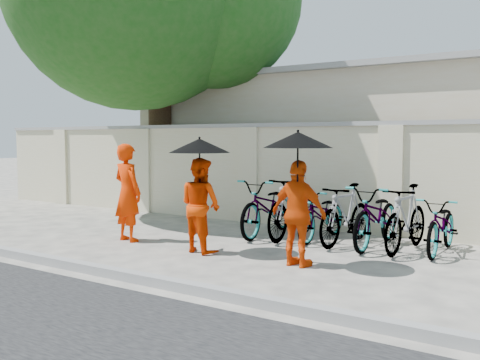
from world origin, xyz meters
The scene contains 16 objects.
ground centered at (0.00, 0.00, 0.00)m, with size 80.00×80.00×0.00m, color #B9B1A1.
kerb centered at (0.00, -1.70, 0.06)m, with size 40.00×0.16×0.12m, color gray.
compound_wall centered at (1.00, 3.20, 1.00)m, with size 20.00×0.30×2.00m, color beige.
building_behind centered at (2.00, 7.00, 1.60)m, with size 14.00×6.00×3.20m, color beige.
monk_left centered at (-1.64, 0.17, 0.84)m, with size 0.61×0.40×1.68m, color red.
monk_center centered at (-0.05, 0.14, 0.73)m, with size 0.71×0.56×1.47m, color red.
parasol_center centered at (0.00, 0.06, 1.66)m, with size 0.94×0.94×0.93m.
monk_right centered at (1.66, 0.12, 0.74)m, with size 0.86×0.36×1.47m, color #D63E06.
parasol_right centered at (1.68, 0.04, 1.74)m, with size 0.94×0.94×1.02m.
bike_0 centered at (0.11, 1.96, 0.52)m, with size 0.69×1.98×1.04m, color gray.
bike_1 centered at (0.61, 1.94, 0.56)m, with size 0.53×1.86×1.12m, color gray.
bike_2 centered at (1.12, 2.09, 0.44)m, with size 0.59×1.69×0.89m, color gray.
bike_3 centered at (1.62, 1.92, 0.51)m, with size 0.48×1.69×1.01m, color gray.
bike_4 centered at (2.12, 2.01, 0.51)m, with size 0.67×1.93×1.02m, color gray.
bike_5 centered at (2.62, 1.90, 0.52)m, with size 0.49×1.74×1.05m, color gray.
bike_6 centered at (3.12, 2.07, 0.44)m, with size 0.58×1.67×0.88m, color gray.
Camera 1 is at (4.97, -6.40, 1.76)m, focal length 40.00 mm.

